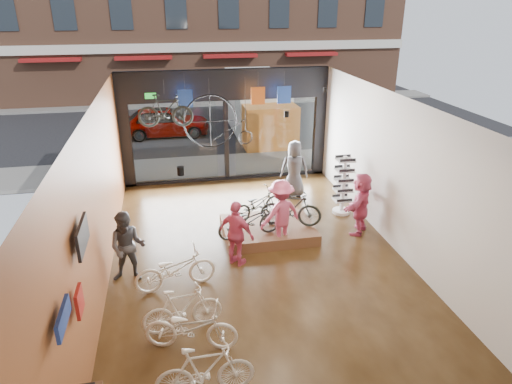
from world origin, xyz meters
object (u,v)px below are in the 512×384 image
object	(u,v)px
customer_4	(294,169)
street_car	(164,121)
customer_1	(128,247)
penny_farthing	(221,122)
floor_bike_4	(175,269)
customer_3	(281,213)
floor_bike_3	(182,309)
display_bike_right	(258,204)
display_platform	(268,230)
hung_bike	(165,111)
floor_bike_1	(205,371)
display_bike_left	(249,221)
customer_2	(237,234)
box_truck	(261,108)
sunglasses_rack	(343,185)
floor_bike_2	(191,327)
display_bike_mid	(291,209)
customer_5	(361,203)

from	to	relation	value
customer_4	street_car	bearing A→B (deg)	-50.23
customer_1	penny_farthing	world-z (taller)	penny_farthing
floor_bike_4	customer_3	distance (m)	3.08
floor_bike_3	display_bike_right	world-z (taller)	display_bike_right
penny_farthing	floor_bike_3	bearing A→B (deg)	-104.60
display_platform	hung_bike	bearing A→B (deg)	133.98
floor_bike_1	penny_farthing	xyz separation A→B (m)	(1.28, 7.65, 2.02)
display_bike_left	customer_2	bearing A→B (deg)	138.90
box_truck	customer_3	size ratio (longest dim) A/B	3.87
floor_bike_3	sunglasses_rack	bearing A→B (deg)	-56.66
box_truck	sunglasses_rack	bearing A→B (deg)	-85.17
display_platform	sunglasses_rack	xyz separation A→B (m)	(2.44, 0.93, 0.74)
floor_bike_2	penny_farthing	world-z (taller)	penny_farthing
floor_bike_4	floor_bike_2	bearing A→B (deg)	176.71
customer_1	display_bike_left	bearing A→B (deg)	25.14
display_platform	customer_1	world-z (taller)	customer_1
display_bike_left	customer_1	xyz separation A→B (m)	(-2.90, -0.94, 0.09)
display_bike_mid	floor_bike_4	bearing A→B (deg)	139.72
customer_3	penny_farthing	distance (m)	3.69
penny_farthing	hung_bike	bearing A→B (deg)	-179.82
customer_1	penny_farthing	distance (m)	5.11
street_car	floor_bike_3	world-z (taller)	street_car
customer_3	customer_5	xyz separation A→B (m)	(2.26, 0.26, -0.03)
floor_bike_3	customer_2	bearing A→B (deg)	-41.39
floor_bike_2	display_platform	xyz separation A→B (m)	(2.30, 3.95, -0.29)
street_car	customer_3	distance (m)	11.30
street_car	penny_farthing	world-z (taller)	penny_farthing
display_bike_left	hung_bike	distance (m)	4.22
floor_bike_1	floor_bike_3	world-z (taller)	floor_bike_1
display_bike_right	display_platform	bearing A→B (deg)	177.34
customer_1	customer_2	size ratio (longest dim) A/B	1.02
street_car	box_truck	world-z (taller)	box_truck
floor_bike_2	customer_1	bearing A→B (deg)	39.83
floor_bike_2	customer_4	size ratio (longest dim) A/B	0.92
display_bike_mid	hung_bike	xyz separation A→B (m)	(-3.05, 2.71, 2.14)
floor_bike_2	floor_bike_3	world-z (taller)	floor_bike_3
floor_bike_1	customer_3	size ratio (longest dim) A/B	0.89
floor_bike_2	customer_4	bearing A→B (deg)	-16.03
sunglasses_rack	penny_farthing	size ratio (longest dim) A/B	0.89
customer_5	penny_farthing	distance (m)	4.70
box_truck	display_bike_right	distance (m)	9.12
customer_1	customer_5	size ratio (longest dim) A/B	0.97
floor_bike_1	floor_bike_2	world-z (taller)	floor_bike_1
street_car	display_bike_left	distance (m)	11.07
customer_3	display_platform	bearing A→B (deg)	-93.02
floor_bike_3	customer_2	world-z (taller)	customer_2
display_bike_right	customer_2	bearing A→B (deg)	128.97
floor_bike_4	display_platform	bearing A→B (deg)	-61.13
floor_bike_4	sunglasses_rack	world-z (taller)	sunglasses_rack
customer_2	sunglasses_rack	distance (m)	4.14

